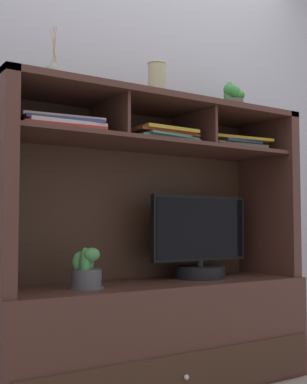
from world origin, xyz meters
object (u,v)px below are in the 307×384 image
object	(u,v)px
magazine_stack_left	(231,146)
diffuser_bottle	(54,76)
media_console	(153,300)
ceramic_vase	(157,81)
potted_orchid	(86,271)
magazine_stack_right	(59,126)
magazine_stack_centre	(160,136)
potted_succulent	(232,99)
tv_monitor	(200,245)

from	to	relation	value
magazine_stack_left	diffuser_bottle	world-z (taller)	diffuser_bottle
media_console	ceramic_vase	xyz separation A→B (m)	(0.00, -0.04, 1.10)
magazine_stack_left	diffuser_bottle	distance (m)	1.08
potted_orchid	magazine_stack_right	size ratio (longest dim) A/B	0.46
magazine_stack_left	potted_orchid	bearing A→B (deg)	-176.35
media_console	magazine_stack_centre	size ratio (longest dim) A/B	4.35
media_console	diffuser_bottle	size ratio (longest dim) A/B	5.97
potted_orchid	potted_succulent	xyz separation A→B (m)	(0.93, 0.06, 0.92)
potted_orchid	media_console	bearing A→B (deg)	8.53
magazine_stack_centre	tv_monitor	bearing A→B (deg)	12.32
magazine_stack_right	tv_monitor	bearing A→B (deg)	3.23
magazine_stack_left	media_console	bearing A→B (deg)	179.98
diffuser_bottle	ceramic_vase	xyz separation A→B (m)	(0.53, -0.04, 0.05)
potted_orchid	magazine_stack_left	xyz separation A→B (m)	(0.92, 0.06, 0.65)
potted_succulent	magazine_stack_left	bearing A→B (deg)	-173.88
magazine_stack_centre	magazine_stack_right	bearing A→B (deg)	178.03
tv_monitor	potted_succulent	distance (m)	0.86
magazine_stack_left	diffuser_bottle	bearing A→B (deg)	179.98
ceramic_vase	tv_monitor	bearing A→B (deg)	8.30
tv_monitor	ceramic_vase	distance (m)	0.89
potted_orchid	magazine_stack_centre	distance (m)	0.76
magazine_stack_left	magazine_stack_right	world-z (taller)	magazine_stack_left
magazine_stack_centre	ceramic_vase	xyz separation A→B (m)	(-0.01, 0.02, 0.28)
magazine_stack_right	diffuser_bottle	bearing A→B (deg)	108.74
media_console	diffuser_bottle	world-z (taller)	diffuser_bottle
magazine_stack_centre	diffuser_bottle	world-z (taller)	diffuser_bottle
ceramic_vase	potted_orchid	bearing A→B (deg)	-177.05
media_console	magazine_stack_centre	world-z (taller)	media_console
diffuser_bottle	magazine_stack_right	bearing A→B (deg)	-71.26
potted_succulent	ceramic_vase	world-z (taller)	ceramic_vase
magazine_stack_right	potted_succulent	bearing A→B (deg)	2.25
tv_monitor	potted_orchid	world-z (taller)	tv_monitor
media_console	magazine_stack_centre	xyz separation A→B (m)	(0.01, -0.06, 0.82)
potted_orchid	magazine_stack_right	distance (m)	0.66
tv_monitor	magazine_stack_right	world-z (taller)	magazine_stack_right
media_console	potted_orchid	size ratio (longest dim) A/B	8.92
magazine_stack_right	diffuser_bottle	xyz separation A→B (m)	(-0.01, 0.04, 0.23)
media_console	magazine_stack_left	xyz separation A→B (m)	(0.53, -0.00, 0.82)
tv_monitor	potted_succulent	bearing A→B (deg)	-1.24
potted_orchid	tv_monitor	bearing A→B (deg)	5.31
media_console	ceramic_vase	world-z (taller)	ceramic_vase
ceramic_vase	magazine_stack_centre	bearing A→B (deg)	-65.09
tv_monitor	ceramic_vase	bearing A→B (deg)	-171.70
media_console	magazine_stack_left	distance (m)	0.97
tv_monitor	ceramic_vase	xyz separation A→B (m)	(-0.31, -0.04, 0.84)
tv_monitor	magazine_stack_right	xyz separation A→B (m)	(-0.83, -0.05, 0.55)
tv_monitor	diffuser_bottle	xyz separation A→B (m)	(-0.84, -0.01, 0.79)
media_console	tv_monitor	bearing A→B (deg)	1.14
magazine_stack_right	ceramic_vase	world-z (taller)	ceramic_vase
tv_monitor	potted_orchid	bearing A→B (deg)	-174.69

